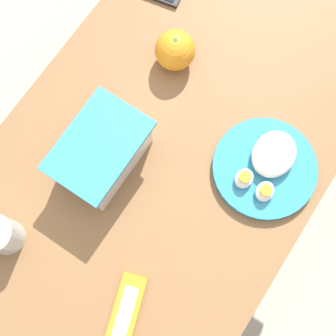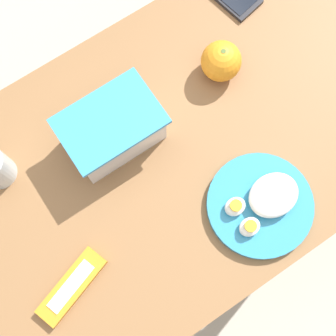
{
  "view_description": "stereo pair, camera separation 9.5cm",
  "coord_description": "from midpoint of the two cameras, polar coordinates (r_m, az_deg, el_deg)",
  "views": [
    {
      "loc": [
        -0.21,
        -0.16,
        1.73
      ],
      "look_at": [
        -0.01,
        -0.03,
        0.81
      ],
      "focal_mm": 50.0,
      "sensor_mm": 36.0,
      "label": 1
    },
    {
      "loc": [
        -0.14,
        -0.23,
        1.73
      ],
      "look_at": [
        -0.01,
        -0.03,
        0.81
      ],
      "focal_mm": 50.0,
      "sensor_mm": 36.0,
      "label": 2
    }
  ],
  "objects": [
    {
      "name": "ground_plane",
      "position": [
        1.75,
        1.2,
        -6.04
      ],
      "size": [
        10.0,
        10.0,
        0.0
      ],
      "primitive_type": "plane",
      "color": "#B2A899"
    },
    {
      "name": "table",
      "position": [
        1.1,
        1.9,
        -0.91
      ],
      "size": [
        1.1,
        0.66,
        0.78
      ],
      "color": "brown",
      "rests_on": "ground_plane"
    },
    {
      "name": "food_container",
      "position": [
        0.96,
        -3.99,
        4.02
      ],
      "size": [
        0.2,
        0.14,
        0.11
      ],
      "color": "white",
      "rests_on": "table"
    },
    {
      "name": "orange_fruit",
      "position": [
        1.03,
        9.15,
        12.28
      ],
      "size": [
        0.09,
        0.09,
        0.09
      ],
      "color": "orange",
      "rests_on": "table"
    },
    {
      "name": "rice_plate",
      "position": [
        0.98,
        14.14,
        -4.73
      ],
      "size": [
        0.22,
        0.22,
        0.05
      ],
      "color": "teal",
      "rests_on": "table"
    },
    {
      "name": "candy_bar",
      "position": [
        0.95,
        -8.84,
        -14.63
      ],
      "size": [
        0.17,
        0.1,
        0.02
      ],
      "color": "orange",
      "rests_on": "table"
    }
  ]
}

